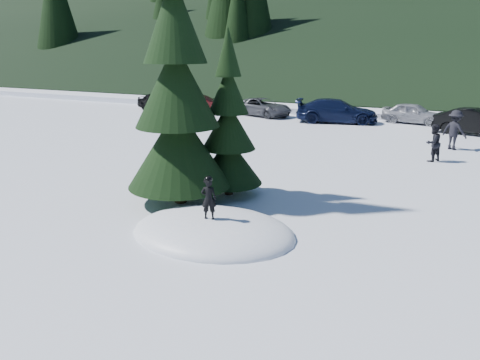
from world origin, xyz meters
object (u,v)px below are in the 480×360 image
at_px(adult_2, 455,130).
at_px(car_4, 413,113).
at_px(car_0, 160,102).
at_px(car_5, 476,122).
at_px(spruce_tall, 177,96).
at_px(adult_0, 433,143).
at_px(car_1, 201,104).
at_px(car_3, 337,111).
at_px(car_2, 262,107).
at_px(spruce_short, 229,132).
at_px(child_skier, 209,199).

distance_m(adult_2, car_4, 7.89).
height_order(car_0, car_5, car_5).
distance_m(spruce_tall, adult_0, 11.77).
height_order(car_1, car_3, car_3).
distance_m(car_1, car_3, 10.18).
bearing_deg(car_2, spruce_short, -141.22).
bearing_deg(car_3, car_5, -109.63).
bearing_deg(child_skier, car_0, -70.97).
xyz_separation_m(adult_2, car_1, (-17.36, 5.63, -0.27)).
bearing_deg(spruce_tall, child_skier, -42.23).
relative_size(car_2, car_5, 1.03).
height_order(spruce_short, car_1, spruce_short).
xyz_separation_m(car_0, car_4, (18.32, 1.81, -0.01)).
bearing_deg(child_skier, car_5, -127.02).
relative_size(car_0, car_1, 0.97).
distance_m(child_skier, adult_0, 12.21).
distance_m(spruce_short, car_0, 22.17).
height_order(spruce_tall, car_3, spruce_tall).
relative_size(adult_0, adult_2, 0.85).
relative_size(spruce_short, child_skier, 5.03).
relative_size(spruce_short, car_5, 1.24).
xyz_separation_m(child_skier, adult_0, (4.47, 11.36, -0.21)).
bearing_deg(adult_2, spruce_tall, 89.05).
bearing_deg(spruce_short, spruce_tall, -125.54).
bearing_deg(car_2, car_5, -77.58).
relative_size(child_skier, car_5, 0.25).
xyz_separation_m(spruce_tall, adult_0, (6.65, 9.38, -2.52)).
bearing_deg(car_4, child_skier, -176.74).
distance_m(car_4, car_5, 4.45).
xyz_separation_m(car_0, car_1, (3.65, 0.03, -0.00)).
xyz_separation_m(spruce_short, car_2, (-6.32, 17.26, -1.48)).
relative_size(adult_2, car_4, 0.49).
bearing_deg(adult_2, car_0, 14.85).
bearing_deg(adult_0, car_5, -157.03).
distance_m(spruce_tall, car_4, 20.51).
height_order(adult_0, car_1, adult_0).
bearing_deg(car_2, car_0, 113.38).
relative_size(child_skier, car_2, 0.24).
relative_size(adult_2, car_0, 0.48).
height_order(car_2, car_3, car_3).
relative_size(spruce_tall, child_skier, 8.07).
bearing_deg(car_0, adult_2, -92.71).
height_order(spruce_tall, car_4, spruce_tall).
xyz_separation_m(adult_0, car_0, (-20.30, 8.60, -0.14)).
xyz_separation_m(child_skier, car_1, (-12.19, 19.99, -0.35)).
bearing_deg(spruce_tall, car_1, 119.04).
bearing_deg(car_3, adult_0, -156.87).
xyz_separation_m(car_3, car_5, (8.10, -0.84, -0.04)).
bearing_deg(car_4, car_0, 105.43).
height_order(car_0, car_2, car_0).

